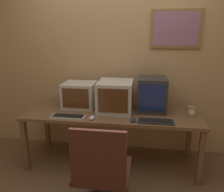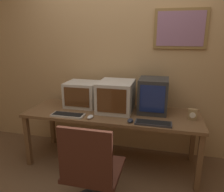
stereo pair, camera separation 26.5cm
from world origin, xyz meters
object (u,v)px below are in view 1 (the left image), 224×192
(monitor_left, at_px, (80,95))
(monitor_center, at_px, (115,96))
(mouse_far_corner, at_px, (133,120))
(office_chair, at_px, (102,179))
(keyboard_main, at_px, (68,117))
(keyboard_side, at_px, (156,121))
(monitor_right, at_px, (152,94))
(desk_clock, at_px, (191,112))
(mouse_near_keyboard, at_px, (92,118))

(monitor_left, bearing_deg, monitor_center, -9.12)
(mouse_far_corner, height_order, office_chair, office_chair)
(keyboard_main, bearing_deg, keyboard_side, -0.25)
(monitor_right, bearing_deg, keyboard_main, -157.68)
(monitor_center, bearing_deg, keyboard_side, -34.68)
(keyboard_main, bearing_deg, monitor_center, 33.38)
(monitor_left, relative_size, desk_clock, 3.21)
(keyboard_main, bearing_deg, mouse_near_keyboard, -0.27)
(monitor_left, xyz_separation_m, keyboard_main, (-0.02, -0.41, -0.15))
(monitor_right, height_order, desk_clock, monitor_right)
(mouse_far_corner, bearing_deg, monitor_right, 62.05)
(office_chair, bearing_deg, mouse_near_keyboard, 110.22)
(office_chair, bearing_deg, mouse_far_corner, 69.08)
(monitor_center, relative_size, desk_clock, 3.74)
(keyboard_main, bearing_deg, monitor_left, 86.72)
(mouse_near_keyboard, bearing_deg, keyboard_main, 179.73)
(monitor_right, relative_size, office_chair, 0.45)
(keyboard_side, relative_size, mouse_far_corner, 3.67)
(keyboard_side, relative_size, desk_clock, 3.07)
(keyboard_side, bearing_deg, office_chair, -128.06)
(monitor_center, distance_m, desk_clock, 0.92)
(keyboard_main, relative_size, mouse_near_keyboard, 3.29)
(office_chair, bearing_deg, keyboard_side, 51.94)
(monitor_left, height_order, mouse_near_keyboard, monitor_left)
(desk_clock, bearing_deg, mouse_near_keyboard, -168.45)
(mouse_far_corner, relative_size, desk_clock, 0.84)
(monitor_left, xyz_separation_m, monitor_right, (0.94, -0.02, 0.05))
(mouse_near_keyboard, distance_m, desk_clock, 1.16)
(keyboard_main, height_order, mouse_near_keyboard, mouse_near_keyboard)
(keyboard_main, xyz_separation_m, mouse_near_keyboard, (0.28, -0.00, 0.00))
(mouse_near_keyboard, bearing_deg, monitor_left, 121.99)
(monitor_right, xyz_separation_m, desk_clock, (0.45, -0.17, -0.15))
(office_chair, bearing_deg, monitor_right, 66.22)
(monitor_left, height_order, monitor_right, monitor_right)
(monitor_center, relative_size, keyboard_main, 1.23)
(monitor_center, bearing_deg, desk_clock, -6.59)
(monitor_right, bearing_deg, desk_clock, -19.99)
(keyboard_main, height_order, desk_clock, desk_clock)
(keyboard_side, height_order, mouse_far_corner, mouse_far_corner)
(keyboard_main, height_order, office_chair, office_chair)
(desk_clock, height_order, office_chair, office_chair)
(monitor_center, bearing_deg, keyboard_main, -146.62)
(monitor_left, xyz_separation_m, monitor_center, (0.49, -0.08, 0.02))
(keyboard_main, relative_size, keyboard_side, 1.00)
(desk_clock, distance_m, office_chair, 1.30)
(mouse_far_corner, distance_m, desk_clock, 0.71)
(keyboard_main, bearing_deg, office_chair, -50.70)
(keyboard_side, relative_size, office_chair, 0.42)
(monitor_left, bearing_deg, monitor_right, -1.08)
(keyboard_side, height_order, desk_clock, desk_clock)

